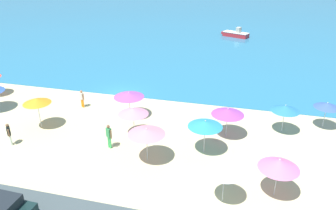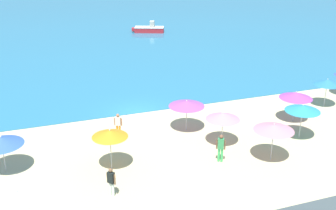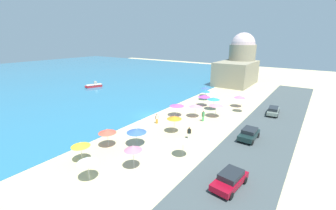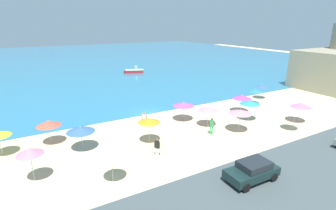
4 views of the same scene
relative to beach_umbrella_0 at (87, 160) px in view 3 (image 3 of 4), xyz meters
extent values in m
plane|color=#C8BA8B|center=(17.35, 6.73, -2.15)|extent=(160.00, 160.00, 0.00)
cube|color=teal|center=(17.35, 61.73, -2.12)|extent=(150.00, 110.00, 0.05)
cube|color=#404A4C|center=(17.35, -11.27, -2.12)|extent=(80.00, 8.00, 0.06)
cylinder|color=#B2B2B7|center=(0.00, 0.00, -1.17)|extent=(0.05, 0.05, 1.96)
cone|color=silver|center=(0.00, 0.00, 0.00)|extent=(1.95, 1.95, 0.49)
sphere|color=silver|center=(0.00, 0.00, 0.28)|extent=(0.08, 0.08, 0.08)
cylinder|color=#B2B2B7|center=(31.03, -4.21, -1.21)|extent=(0.05, 0.05, 1.87)
cone|color=pink|center=(31.03, -4.21, -0.07)|extent=(2.23, 2.23, 0.52)
sphere|color=silver|center=(31.03, -4.21, 0.22)|extent=(0.08, 0.08, 0.08)
cylinder|color=#B2B2B7|center=(34.94, 4.78, -1.25)|extent=(0.05, 0.05, 1.79)
cone|color=blue|center=(34.94, 4.78, -0.22)|extent=(1.90, 1.90, 0.36)
sphere|color=silver|center=(34.94, 4.78, -0.01)|extent=(0.08, 0.08, 0.08)
cylinder|color=#B2B2B7|center=(3.81, -2.16, -1.05)|extent=(0.05, 0.05, 2.18)
cone|color=#D1728F|center=(3.81, -2.16, 0.23)|extent=(1.85, 1.85, 0.48)
sphere|color=silver|center=(3.81, -2.16, 0.50)|extent=(0.08, 0.08, 0.08)
cylinder|color=#B2B2B7|center=(8.72, -5.05, -1.15)|extent=(0.05, 0.05, 1.99)
cone|color=silver|center=(8.72, -5.05, 0.00)|extent=(1.74, 1.74, 0.43)
sphere|color=silver|center=(8.72, -5.05, 0.24)|extent=(0.08, 0.08, 0.08)
cylinder|color=#B2B2B7|center=(5.64, 3.82, -1.21)|extent=(0.05, 0.05, 1.88)
cone|color=#ED4F3C|center=(5.64, 3.82, -0.07)|extent=(2.18, 2.18, 0.48)
sphere|color=silver|center=(5.64, 3.82, 0.20)|extent=(0.08, 0.08, 0.08)
cylinder|color=#B2B2B7|center=(1.68, 3.46, -1.21)|extent=(0.05, 0.05, 1.87)
cone|color=yellow|center=(1.68, 3.46, -0.11)|extent=(2.01, 2.01, 0.43)
sphere|color=silver|center=(1.68, 3.46, 0.13)|extent=(0.08, 0.08, 0.08)
cylinder|color=#B2B2B7|center=(27.81, 1.66, -1.23)|extent=(0.05, 0.05, 1.84)
cone|color=purple|center=(27.81, 1.66, -0.14)|extent=(2.37, 2.37, 0.44)
sphere|color=silver|center=(27.81, 1.66, 0.11)|extent=(0.08, 0.08, 0.08)
cylinder|color=#B2B2B7|center=(31.84, 3.28, -1.22)|extent=(0.05, 0.05, 1.84)
cone|color=#2971BD|center=(31.84, 3.28, -0.14)|extent=(2.09, 2.09, 0.43)
sphere|color=silver|center=(31.84, 3.28, 0.10)|extent=(0.08, 0.08, 0.08)
cylinder|color=#B2B2B7|center=(23.13, -2.79, -1.13)|extent=(0.05, 0.05, 2.04)
cone|color=pink|center=(23.13, -2.79, 0.02)|extent=(2.41, 2.41, 0.36)
sphere|color=silver|center=(23.13, -2.79, 0.23)|extent=(0.08, 0.08, 0.08)
cylinder|color=#B2B2B7|center=(19.84, 2.85, -1.22)|extent=(0.05, 0.05, 1.84)
cone|color=#A14AA8|center=(19.84, 2.85, -0.17)|extent=(2.48, 2.48, 0.37)
sphere|color=silver|center=(19.84, 2.85, 0.05)|extent=(0.08, 0.08, 0.08)
cylinder|color=#B2B2B7|center=(26.55, -0.85, -1.14)|extent=(0.05, 0.05, 2.02)
cone|color=teal|center=(26.55, -0.85, 0.02)|extent=(2.31, 2.31, 0.39)
sphere|color=silver|center=(26.55, -0.85, 0.24)|extent=(0.08, 0.08, 0.08)
cylinder|color=#B2B2B7|center=(28.27, -5.46, -1.17)|extent=(0.05, 0.05, 1.94)
cone|color=white|center=(28.27, -5.46, -0.06)|extent=(1.81, 1.81, 0.38)
sphere|color=silver|center=(28.27, -5.46, 0.16)|extent=(0.08, 0.08, 0.08)
cylinder|color=#B2B2B7|center=(13.80, -0.56, -1.09)|extent=(0.05, 0.05, 2.11)
cone|color=orange|center=(13.80, -0.56, 0.11)|extent=(2.07, 2.07, 0.39)
sphere|color=silver|center=(13.80, -0.56, 0.34)|extent=(0.08, 0.08, 0.08)
cylinder|color=#B2B2B7|center=(21.22, 0.06, -1.23)|extent=(0.05, 0.05, 1.84)
cone|color=pink|center=(21.22, 0.06, -0.14)|extent=(2.21, 2.21, 0.44)
sphere|color=silver|center=(21.22, 0.06, 0.11)|extent=(0.08, 0.08, 0.08)
cylinder|color=#B2B2B7|center=(7.95, 1.17, -1.26)|extent=(0.05, 0.05, 1.77)
cone|color=blue|center=(7.95, 1.17, -0.19)|extent=(2.48, 2.48, 0.46)
sphere|color=silver|center=(7.95, 1.17, 0.07)|extent=(0.08, 0.08, 0.08)
cylinder|color=#3EB45B|center=(20.06, -1.91, -1.71)|extent=(0.14, 0.14, 0.86)
cylinder|color=#3EB45B|center=(20.22, -2.00, -1.71)|extent=(0.14, 0.14, 0.86)
cube|color=#368B50|center=(20.14, -1.95, -0.94)|extent=(0.42, 0.37, 0.68)
sphere|color=brown|center=(20.14, -1.95, -0.47)|extent=(0.22, 0.22, 0.22)
cylinder|color=brown|center=(19.93, -1.84, -0.99)|extent=(0.09, 0.09, 0.62)
cylinder|color=brown|center=(20.35, -2.07, -0.99)|extent=(0.09, 0.09, 0.62)
cylinder|color=silver|center=(13.27, -3.38, -1.75)|extent=(0.14, 0.14, 0.79)
cylinder|color=silver|center=(13.16, -3.24, -1.75)|extent=(0.14, 0.14, 0.79)
cube|color=black|center=(13.22, -3.31, -1.04)|extent=(0.40, 0.42, 0.63)
sphere|color=brown|center=(13.22, -3.31, -0.59)|extent=(0.22, 0.22, 0.22)
cylinder|color=brown|center=(13.37, -3.49, -1.09)|extent=(0.09, 0.09, 0.57)
cylinder|color=brown|center=(13.06, -3.12, -1.09)|extent=(0.09, 0.09, 0.57)
cylinder|color=orange|center=(15.10, 3.62, -1.77)|extent=(0.14, 0.14, 0.75)
cylinder|color=orange|center=(15.26, 3.53, -1.77)|extent=(0.14, 0.14, 0.75)
cube|color=beige|center=(15.18, 3.57, -1.10)|extent=(0.42, 0.36, 0.60)
sphere|color=#A46949|center=(15.18, 3.57, -0.67)|extent=(0.22, 0.22, 0.22)
cylinder|color=#A46949|center=(14.97, 3.69, -1.15)|extent=(0.09, 0.09, 0.54)
cylinder|color=#A46949|center=(15.39, 3.46, -1.15)|extent=(0.09, 0.09, 0.54)
cube|color=maroon|center=(6.49, -11.26, -1.48)|extent=(4.30, 2.28, 0.56)
cube|color=#1E2328|center=(6.69, -11.28, -0.94)|extent=(2.48, 1.86, 0.52)
cylinder|color=black|center=(5.00, -11.94, -1.77)|extent=(0.66, 0.29, 0.64)
cylinder|color=black|center=(5.20, -10.24, -1.77)|extent=(0.66, 0.29, 0.64)
cylinder|color=black|center=(7.78, -12.27, -1.77)|extent=(0.66, 0.29, 0.64)
cylinder|color=black|center=(7.98, -10.57, -1.77)|extent=(0.66, 0.29, 0.64)
cube|color=black|center=(17.41, -9.89, -1.45)|extent=(3.95, 1.92, 0.63)
cube|color=#1E2328|center=(17.61, -9.89, -0.89)|extent=(2.23, 1.66, 0.50)
cylinder|color=black|center=(16.07, -10.72, -1.77)|extent=(0.64, 0.23, 0.64)
cylinder|color=black|center=(16.11, -9.00, -1.77)|extent=(0.64, 0.23, 0.64)
cylinder|color=black|center=(18.72, -10.78, -1.77)|extent=(0.64, 0.23, 0.64)
cylinder|color=black|center=(18.76, -9.06, -1.77)|extent=(0.64, 0.23, 0.64)
cube|color=slate|center=(29.96, -10.54, -1.49)|extent=(4.62, 2.10, 0.55)
cube|color=#1E2328|center=(29.74, -10.56, -0.97)|extent=(2.64, 1.70, 0.49)
cylinder|color=black|center=(31.40, -9.61, -1.77)|extent=(0.66, 0.28, 0.64)
cylinder|color=black|center=(31.56, -11.16, -1.77)|extent=(0.66, 0.28, 0.64)
cylinder|color=black|center=(28.37, -9.91, -1.77)|extent=(0.66, 0.28, 0.64)
cylinder|color=black|center=(28.53, -11.47, -1.77)|extent=(0.66, 0.28, 0.64)
cube|color=#B2252A|center=(26.46, 33.34, -1.77)|extent=(4.23, 2.83, 0.65)
cube|color=#B2252A|center=(24.43, 34.16, -1.71)|extent=(0.71, 0.92, 0.39)
cube|color=silver|center=(26.46, 33.34, -1.41)|extent=(4.26, 2.91, 0.08)
cube|color=#B2AD9E|center=(26.83, 33.19, -1.00)|extent=(0.88, 1.03, 0.90)
cube|color=gray|center=(51.98, 3.62, 1.05)|extent=(14.04, 9.02, 6.40)
cylinder|color=gray|center=(56.19, 3.62, 3.27)|extent=(7.46, 7.46, 10.82)
sphere|color=#C2AAAD|center=(56.19, 3.62, 8.68)|extent=(6.71, 6.71, 6.71)
camera|label=1|loc=(28.86, -19.73, 10.23)|focal=35.00mm
camera|label=2|loc=(9.82, -21.86, 10.66)|focal=45.00mm
camera|label=3|loc=(-10.79, -16.50, 10.87)|focal=24.00mm
camera|label=4|loc=(4.08, -21.18, 8.82)|focal=28.00mm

